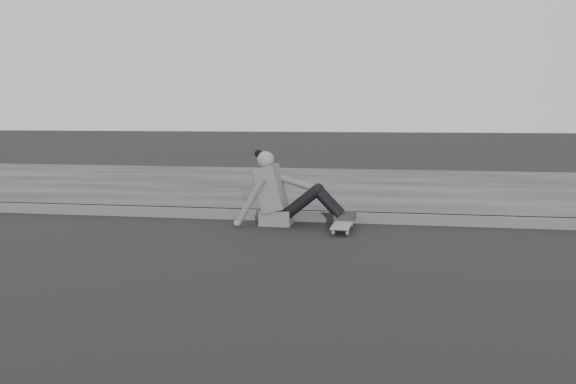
# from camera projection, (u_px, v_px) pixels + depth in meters

# --- Properties ---
(ground) EXTENTS (80.00, 80.00, 0.00)m
(ground) POSITION_uv_depth(u_px,v_px,m) (304.00, 274.00, 5.18)
(ground) COLOR black
(ground) RESTS_ON ground
(curb) EXTENTS (24.00, 0.16, 0.12)m
(curb) POSITION_uv_depth(u_px,v_px,m) (338.00, 217.00, 7.70)
(curb) COLOR #525252
(curb) RESTS_ON ground
(sidewalk) EXTENTS (24.00, 6.00, 0.12)m
(sidewalk) POSITION_uv_depth(u_px,v_px,m) (356.00, 188.00, 10.64)
(sidewalk) COLOR #3C3C3C
(sidewalk) RESTS_ON ground
(skateboard) EXTENTS (0.20, 0.78, 0.09)m
(skateboard) POSITION_uv_depth(u_px,v_px,m) (343.00, 224.00, 7.12)
(skateboard) COLOR gray
(skateboard) RESTS_ON ground
(seated_woman) EXTENTS (1.38, 0.46, 0.88)m
(seated_woman) POSITION_uv_depth(u_px,v_px,m) (282.00, 194.00, 7.46)
(seated_woman) COLOR #59595B
(seated_woman) RESTS_ON ground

